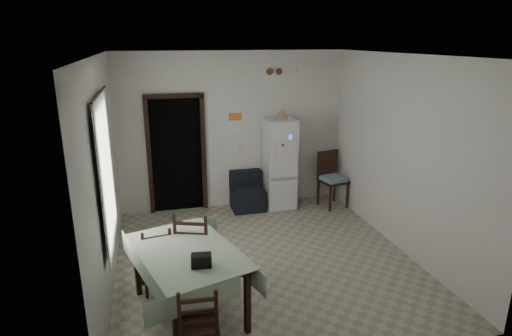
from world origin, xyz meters
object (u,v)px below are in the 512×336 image
at_px(dining_chair_far_right, 195,247).
at_px(corner_chair, 333,180).
at_px(dining_table, 188,282).
at_px(dining_chair_far_left, 156,258).
at_px(dining_chair_near_head, 198,323).
at_px(fridge, 280,164).
at_px(navy_seat, 247,191).

bearing_deg(dining_chair_far_right, corner_chair, -124.22).
bearing_deg(dining_chair_far_right, dining_table, 95.33).
height_order(dining_chair_far_left, dining_chair_near_head, dining_chair_near_head).
distance_m(dining_chair_far_left, dining_chair_far_right, 0.51).
distance_m(fridge, dining_chair_far_left, 3.34).
height_order(fridge, dining_chair_far_left, fridge).
xyz_separation_m(navy_seat, corner_chair, (1.61, -0.25, 0.17)).
distance_m(navy_seat, corner_chair, 1.64).
height_order(navy_seat, dining_chair_far_right, dining_chair_far_right).
height_order(fridge, dining_chair_near_head, fridge).
height_order(navy_seat, corner_chair, corner_chair).
height_order(dining_table, dining_chair_far_left, dining_chair_far_left).
distance_m(fridge, dining_table, 3.58).
bearing_deg(fridge, dining_chair_far_right, -127.68).
relative_size(navy_seat, dining_chair_far_left, 0.81).
bearing_deg(dining_chair_near_head, fridge, -114.22).
bearing_deg(fridge, dining_chair_near_head, -117.03).
bearing_deg(dining_chair_near_head, corner_chair, -126.63).
distance_m(corner_chair, dining_chair_far_left, 3.95).
xyz_separation_m(corner_chair, dining_chair_near_head, (-3.00, -3.52, -0.07)).
bearing_deg(dining_chair_far_right, fridge, -108.93).
height_order(dining_chair_far_right, dining_chair_near_head, dining_chair_far_right).
bearing_deg(dining_chair_far_right, dining_chair_far_left, 19.06).
bearing_deg(dining_table, navy_seat, 47.81).
bearing_deg(navy_seat, fridge, 0.07).
xyz_separation_m(dining_table, dining_chair_far_left, (-0.35, 0.60, 0.04)).
bearing_deg(dining_chair_near_head, dining_table, -85.41).
bearing_deg(dining_chair_far_left, dining_chair_far_right, 170.31).
bearing_deg(navy_seat, dining_chair_near_head, -110.03).
height_order(corner_chair, dining_chair_near_head, corner_chair).
bearing_deg(dining_chair_far_right, navy_seat, -98.29).
relative_size(fridge, dining_chair_near_head, 1.85).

